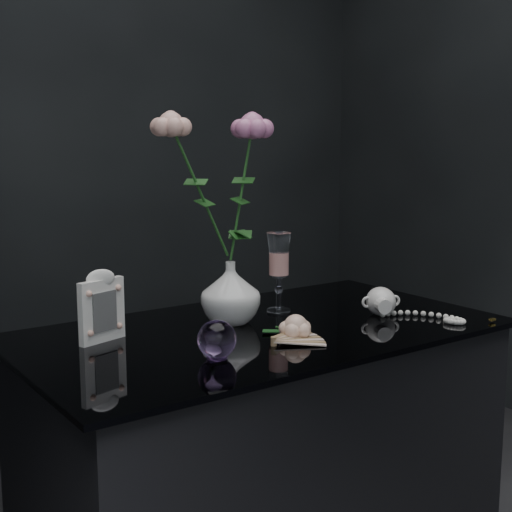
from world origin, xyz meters
TOP-DOWN VIEW (x-y plane):
  - table at (0.00, 0.05)m, footprint 1.05×0.58m
  - vase at (-0.03, 0.12)m, footprint 0.14×0.14m
  - wine_glass at (0.12, 0.15)m, footprint 0.06×0.06m
  - picture_frame at (-0.33, 0.15)m, footprint 0.13×0.11m
  - paperweight at (-0.20, -0.08)m, footprint 0.10×0.10m
  - paper_fan at (-0.06, -0.08)m, footprint 0.24×0.21m
  - loose_rose at (0.01, -0.06)m, footprint 0.13×0.16m
  - pearl_jar at (0.30, -0.02)m, footprint 0.31×0.32m
  - roses at (-0.06, 0.12)m, footprint 0.28×0.10m

SIDE VIEW (x-z plane):
  - table at x=0.00m, z-range 0.00..0.76m
  - paper_fan at x=-0.06m, z-range 0.76..0.78m
  - loose_rose at x=0.01m, z-range 0.76..0.81m
  - pearl_jar at x=0.30m, z-range 0.76..0.83m
  - paperweight at x=-0.20m, z-range 0.76..0.84m
  - vase at x=-0.03m, z-range 0.76..0.90m
  - picture_frame at x=-0.33m, z-range 0.76..0.91m
  - wine_glass at x=0.12m, z-range 0.76..0.95m
  - roses at x=-0.06m, z-range 0.90..1.27m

